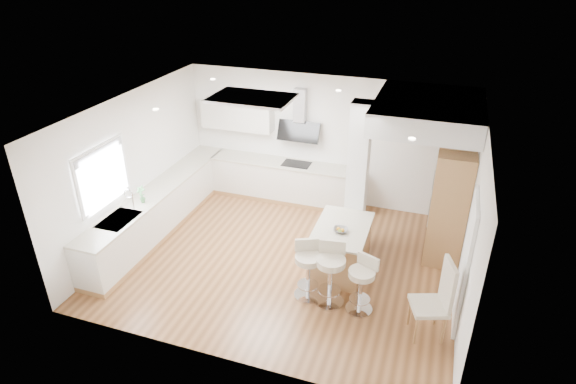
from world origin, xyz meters
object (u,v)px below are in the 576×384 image
at_px(peninsula, 341,247).
at_px(bar_stool_a, 308,267).
at_px(dining_chair, 438,297).
at_px(bar_stool_b, 331,271).
at_px(bar_stool_c, 362,282).

xyz_separation_m(peninsula, bar_stool_a, (-0.33, -0.91, 0.14)).
bearing_deg(bar_stool_a, peninsula, 45.15).
xyz_separation_m(bar_stool_a, dining_chair, (2.00, -0.25, 0.12)).
bearing_deg(bar_stool_b, peninsula, 84.13).
relative_size(peninsula, bar_stool_c, 1.44).
relative_size(bar_stool_c, dining_chair, 0.75).
bearing_deg(peninsula, bar_stool_a, -110.41).
relative_size(bar_stool_b, dining_chair, 0.84).
height_order(bar_stool_a, dining_chair, dining_chair).
relative_size(bar_stool_a, bar_stool_c, 1.05).
height_order(peninsula, dining_chair, dining_chair).
relative_size(bar_stool_a, bar_stool_b, 0.94).
bearing_deg(dining_chair, peninsula, 125.80).
height_order(peninsula, bar_stool_a, bar_stool_a).
xyz_separation_m(bar_stool_c, dining_chair, (1.12, -0.18, 0.14)).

